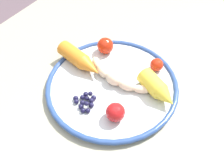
# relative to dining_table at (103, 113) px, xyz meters

# --- Properties ---
(dining_table) EXTENTS (1.22, 0.82, 0.74)m
(dining_table) POSITION_rel_dining_table_xyz_m (0.00, 0.00, 0.00)
(dining_table) COLOR #9A9781
(dining_table) RESTS_ON ground_plane
(plate) EXTENTS (0.31, 0.31, 0.02)m
(plate) POSITION_rel_dining_table_xyz_m (0.03, -0.01, 0.10)
(plate) COLOR silver
(plate) RESTS_ON dining_table
(banana) EXTENTS (0.06, 0.18, 0.03)m
(banana) POSITION_rel_dining_table_xyz_m (0.04, -0.01, 0.11)
(banana) COLOR beige
(banana) RESTS_ON plate
(carrot_orange) EXTENTS (0.07, 0.14, 0.04)m
(carrot_orange) POSITION_rel_dining_table_xyz_m (0.04, 0.09, 0.12)
(carrot_orange) COLOR orange
(carrot_orange) RESTS_ON plate
(carrot_yellow) EXTENTS (0.08, 0.11, 0.04)m
(carrot_yellow) POSITION_rel_dining_table_xyz_m (0.05, -0.11, 0.12)
(carrot_yellow) COLOR yellow
(carrot_yellow) RESTS_ON plate
(blueberry_pile) EXTENTS (0.05, 0.05, 0.02)m
(blueberry_pile) POSITION_rel_dining_table_xyz_m (-0.05, 0.01, 0.11)
(blueberry_pile) COLOR #191638
(blueberry_pile) RESTS_ON plate
(tomato_near) EXTENTS (0.03, 0.03, 0.03)m
(tomato_near) POSITION_rel_dining_table_xyz_m (0.12, -0.08, 0.11)
(tomato_near) COLOR red
(tomato_near) RESTS_ON plate
(tomato_mid) EXTENTS (0.04, 0.04, 0.04)m
(tomato_mid) POSITION_rel_dining_table_xyz_m (-0.05, -0.07, 0.12)
(tomato_mid) COLOR red
(tomato_mid) RESTS_ON plate
(tomato_far) EXTENTS (0.04, 0.04, 0.04)m
(tomato_far) POSITION_rel_dining_table_xyz_m (0.11, 0.06, 0.12)
(tomato_far) COLOR red
(tomato_far) RESTS_ON plate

